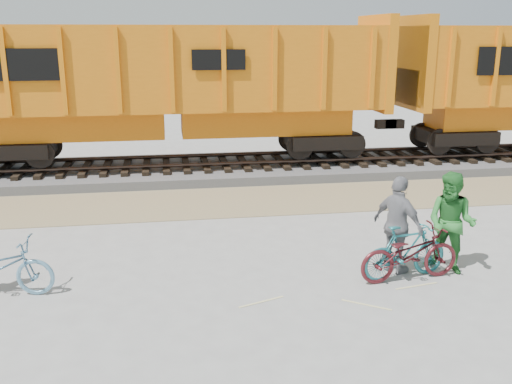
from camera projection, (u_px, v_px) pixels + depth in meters
The scene contains 9 objects.
ground at pixel (306, 280), 11.00m from camera, with size 120.00×120.00×0.00m, color #9E9E99.
gravel_strip at pixel (260, 200), 16.23m from camera, with size 120.00×3.00×0.02m, color #95805C.
ballast_bed at pixel (243, 168), 19.52m from camera, with size 120.00×4.00×0.30m, color slate.
track at pixel (243, 159), 19.44m from camera, with size 120.00×2.60×0.24m.
hopper_car_center at pixel (171, 84), 18.41m from camera, with size 14.00×3.13×4.65m.
bicycle_teal at pixel (405, 252), 10.94m from camera, with size 0.51×1.82×1.10m, color teal.
bicycle_maroon at pixel (409, 254), 10.87m from camera, with size 0.71×2.02×1.06m, color #4F171C.
person_man at pixel (451, 223), 11.16m from camera, with size 0.98×0.76×2.02m, color #2A782F.
person_woman at pixel (398, 225), 11.12m from camera, with size 1.15×0.48×1.96m, color gray.
Camera 1 is at (-2.53, -9.87, 4.58)m, focal length 40.00 mm.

